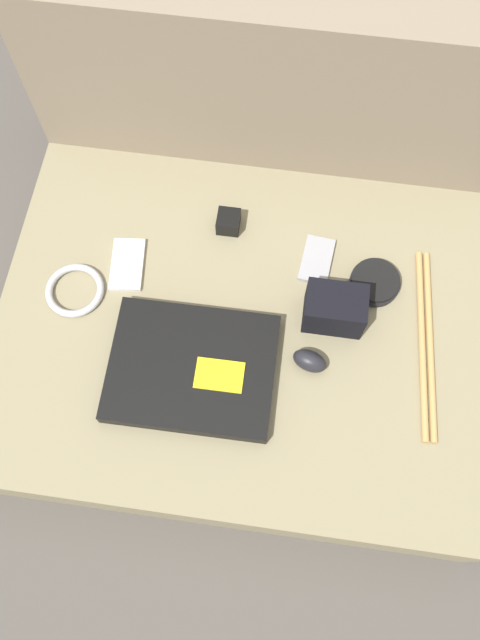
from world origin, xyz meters
name	(u,v)px	position (x,y,z in m)	size (l,w,h in m)	color
ground_plane	(240,348)	(0.00, 0.00, 0.00)	(8.00, 8.00, 0.00)	#4C4742
couch_seat	(240,337)	(0.00, 0.00, 0.07)	(0.97, 0.74, 0.14)	#847A5B
couch_backrest	(272,93)	(0.00, 0.47, 0.26)	(0.97, 0.20, 0.53)	#7F705B
laptop	(192,368)	(-0.08, -0.11, 0.16)	(0.31, 0.25, 0.03)	black
computer_mouse	(310,361)	(0.14, -0.06, 0.16)	(0.07, 0.06, 0.04)	black
speaker_puck	(375,282)	(0.26, 0.12, 0.16)	(0.10, 0.10, 0.03)	black
phone_silver	(317,260)	(0.14, 0.16, 0.15)	(0.07, 0.11, 0.01)	#99999E
phone_black	(127,264)	(-0.25, 0.10, 0.15)	(0.08, 0.12, 0.01)	silver
camera_pouch	(335,309)	(0.18, 0.04, 0.19)	(0.12, 0.08, 0.09)	black
charger_brick	(228,222)	(-0.05, 0.22, 0.16)	(0.05, 0.05, 0.04)	black
cable_coil	(75,290)	(-0.34, 0.02, 0.15)	(0.12, 0.12, 0.01)	#B2B2B7
drumstick_pair	(426,343)	(0.36, 0.01, 0.15)	(0.05, 0.39, 0.01)	tan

